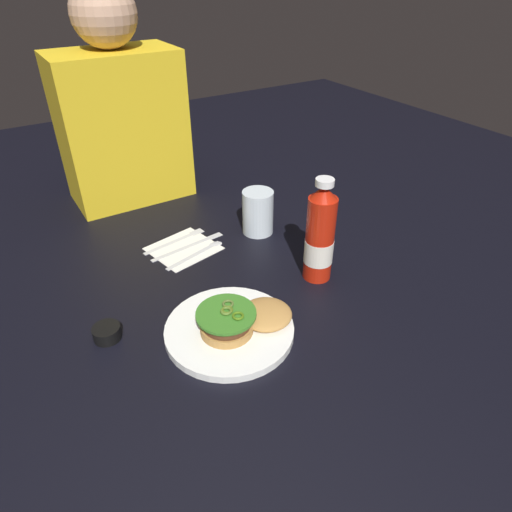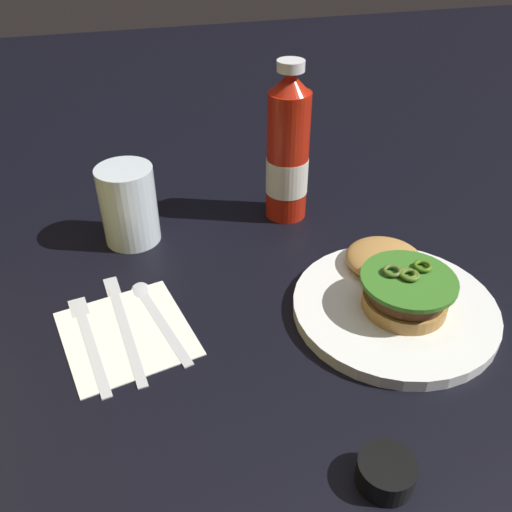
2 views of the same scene
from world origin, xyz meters
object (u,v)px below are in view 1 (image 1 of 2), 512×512
butter_knife (192,244)px  burger_sandwich (241,319)px  water_glass (258,212)px  fork_utensil (179,238)px  condiment_cup (107,333)px  napkin (184,248)px  ketchup_bottle (320,237)px  diner_person (120,114)px  spoon_utensil (202,250)px  dinner_plate (229,330)px

butter_knife → burger_sandwich: bearing=-99.0°
water_glass → fork_utensil: water_glass is taller
condiment_cup → butter_knife: bearing=37.5°
napkin → butter_knife: bearing=7.1°
ketchup_bottle → diner_person: bearing=108.8°
water_glass → napkin: bearing=172.6°
spoon_utensil → butter_knife: (-0.01, 0.04, 0.00)m
dinner_plate → water_glass: water_glass is taller
dinner_plate → ketchup_bottle: (0.27, 0.06, 0.10)m
dinner_plate → spoon_utensil: bearing=73.6°
burger_sandwich → water_glass: 0.39m
ketchup_bottle → fork_utensil: ketchup_bottle is taller
spoon_utensil → burger_sandwich: bearing=-102.0°
fork_utensil → condiment_cup: bearing=-135.8°
burger_sandwich → butter_knife: (0.05, 0.35, -0.03)m
condiment_cup → butter_knife: (0.29, 0.22, -0.01)m
spoon_utensil → diner_person: (-0.04, 0.40, 0.25)m
condiment_cup → butter_knife: 0.36m
dinner_plate → burger_sandwich: bearing=-27.0°
dinner_plate → spoon_utensil: size_ratio=1.49×
condiment_cup → diner_person: 0.68m
fork_utensil → water_glass: bearing=-20.2°
ketchup_bottle → napkin: (-0.22, 0.27, -0.11)m
water_glass → butter_knife: size_ratio=0.57×
burger_sandwich → diner_person: size_ratio=0.33×
napkin → diner_person: (-0.00, 0.37, 0.25)m
dinner_plate → napkin: 0.33m
spoon_utensil → fork_utensil: size_ratio=0.95×
ketchup_bottle → fork_utensil: 0.39m
burger_sandwich → diner_person: 0.74m
dinner_plate → ketchup_bottle: 0.29m
water_glass → diner_person: 0.49m
burger_sandwich → butter_knife: bearing=81.0°
water_glass → ketchup_bottle: bearing=-88.1°
dinner_plate → fork_utensil: size_ratio=1.41×
burger_sandwich → water_glass: (0.24, 0.32, 0.02)m
napkin → spoon_utensil: bearing=-44.5°
water_glass → diner_person: bearing=117.9°
water_glass → spoon_utensil: water_glass is taller
burger_sandwich → fork_utensil: bearing=84.4°
burger_sandwich → ketchup_bottle: (0.24, 0.07, 0.07)m
burger_sandwich → butter_knife: burger_sandwich is taller
condiment_cup → diner_person: (0.26, 0.58, 0.24)m
ketchup_bottle → condiment_cup: size_ratio=4.50×
dinner_plate → spoon_utensil: dinner_plate is taller
condiment_cup → spoon_utensil: (0.30, 0.18, -0.01)m
burger_sandwich → napkin: size_ratio=1.26×
dinner_plate → ketchup_bottle: size_ratio=1.04×
dinner_plate → water_glass: 0.40m
condiment_cup → diner_person: diner_person is taller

